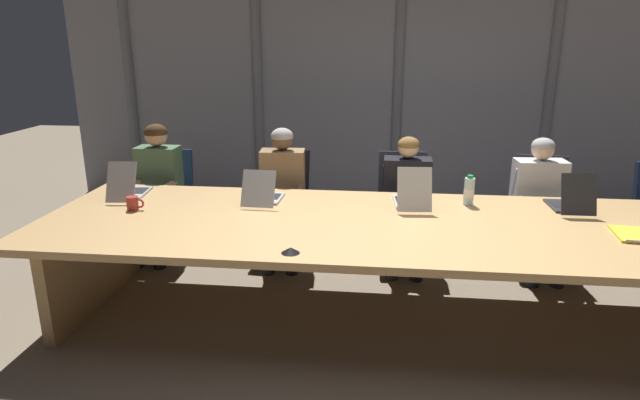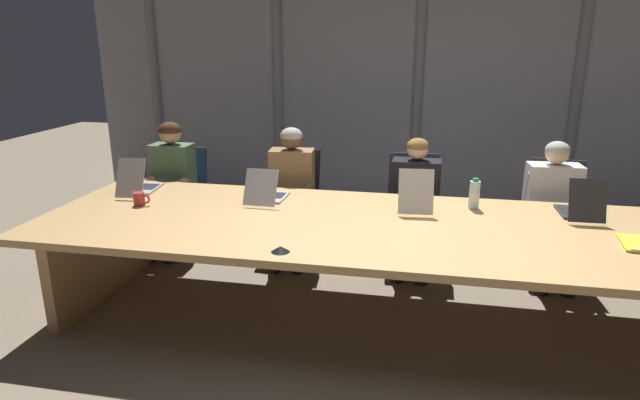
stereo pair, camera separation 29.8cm
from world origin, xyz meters
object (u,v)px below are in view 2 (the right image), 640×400
Objects in this scene: office_chair_left_mid at (291,216)px; person_left_end at (169,180)px; laptop_left_end at (140,185)px; laptop_right_mid at (580,209)px; laptop_left_mid at (267,194)px; office_chair_left_end at (180,210)px; person_right_mid at (554,204)px; person_center at (414,198)px; water_bottle_primary at (474,195)px; office_chair_center at (411,223)px; coffee_mug_near at (140,199)px; person_left_mid at (291,188)px; conference_mic_middle at (280,249)px; laptop_center at (414,200)px; office_chair_right_mid at (551,232)px.

office_chair_left_mid is 1.16m from person_left_end.
laptop_left_end reaches higher than laptop_right_mid.
laptop_right_mid is at bearing -87.08° from laptop_left_mid.
person_right_mid is at bearing 86.01° from office_chair_left_end.
person_center is 4.98× the size of water_bottle_primary.
office_chair_center is 2.27m from coffee_mug_near.
office_chair_left_mid is at bearing -169.94° from person_left_mid.
person_right_mid is at bearing 89.98° from person_left_end.
laptop_right_mid is 0.55m from person_right_mid.
laptop_left_mid is 0.95m from coffee_mug_near.
water_bottle_primary is (-0.67, -0.48, 0.18)m from person_right_mid.
laptop_left_mid is at bearing 110.69° from conference_mic_middle.
person_left_end reaches higher than person_center.
office_chair_center is at bearing -1.79° from laptop_center.
person_left_end reaches higher than person_right_mid.
person_left_end reaches higher than office_chair_left_end.
laptop_left_mid is 3.32× the size of coffee_mug_near.
office_chair_center is (1.09, 0.00, 0.00)m from office_chair_left_mid.
office_chair_left_end is 1.09m from office_chair_left_mid.
coffee_mug_near is at bearing -51.18° from person_left_mid.
office_chair_left_mid is at bearing -81.91° from office_chair_right_mid.
office_chair_right_mid is (0.00, 0.69, -0.43)m from laptop_right_mid.
person_center is (0.02, -0.16, 0.29)m from office_chair_center.
water_bottle_primary is at bearing 79.73° from person_left_end.
laptop_right_mid is at bearing 6.27° from coffee_mug_near.
laptop_right_mid is 3.44m from office_chair_left_end.
person_center reaches higher than office_chair_left_end.
laptop_left_mid is at bearing -176.20° from water_bottle_primary.
person_center is at bearing 89.90° from person_left_end.
person_left_mid reaches higher than laptop_left_end.
laptop_left_end is at bearing -67.97° from person_left_mid.
conference_mic_middle is (-1.88, -1.72, 0.39)m from office_chair_right_mid.
office_chair_left_end is at bearing 166.49° from water_bottle_primary.
coffee_mug_near is at bearing 110.27° from laptop_left_mid.
conference_mic_middle is (-0.74, -1.00, -0.04)m from laptop_center.
person_left_mid is at bearing 162.33° from water_bottle_primary.
person_right_mid is (-0.04, 0.53, -0.13)m from laptop_right_mid.
conference_mic_middle is at bearing 43.31° from person_left_end.
laptop_left_end is 1.20× the size of laptop_right_mid.
office_chair_left_mid is at bearing 88.81° from office_chair_left_end.
laptop_right_mid is 3.75× the size of conference_mic_middle.
person_left_mid is 1.04× the size of person_right_mid.
office_chair_left_end is at bearing 77.11° from laptop_right_mid.
water_bottle_primary is 1.59m from conference_mic_middle.
laptop_center is 1.24m from person_right_mid.
laptop_left_end reaches higher than coffee_mug_near.
office_chair_right_mid is at bearing 88.74° from office_chair_left_end.
office_chair_left_end is at bearing 100.94° from coffee_mug_near.
conference_mic_middle is (-0.71, -1.72, 0.39)m from office_chair_center.
office_chair_left_mid is 1.00× the size of office_chair_right_mid.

